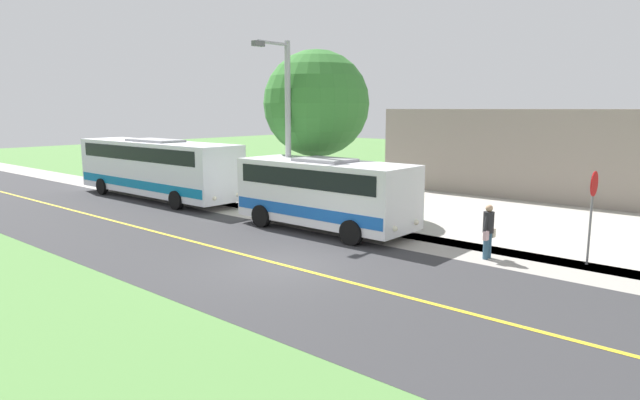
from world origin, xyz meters
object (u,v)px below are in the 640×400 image
(pedestrian_with_bags, at_px, (488,230))
(commercial_building, at_px, (612,153))
(stop_sign, at_px, (593,201))
(tree_curbside, at_px, (316,104))
(transit_bus_rear, at_px, (156,166))
(shuttle_bus_front, at_px, (325,191))
(street_light_pole, at_px, (286,123))

(pedestrian_with_bags, relative_size, commercial_building, 0.08)
(stop_sign, bearing_deg, tree_curbside, -96.13)
(transit_bus_rear, bearing_deg, commercial_building, 133.26)
(shuttle_bus_front, relative_size, transit_bus_rear, 0.66)
(shuttle_bus_front, bearing_deg, commercial_building, 159.50)
(street_light_pole, xyz_separation_m, tree_curbside, (-2.53, -0.51, 0.81))
(tree_curbside, bearing_deg, stop_sign, 83.87)
(shuttle_bus_front, height_order, commercial_building, commercial_building)
(shuttle_bus_front, xyz_separation_m, transit_bus_rear, (-0.00, -11.59, 0.17))
(pedestrian_with_bags, bearing_deg, commercial_building, -178.99)
(shuttle_bus_front, height_order, tree_curbside, tree_curbside)
(stop_sign, height_order, tree_curbside, tree_curbside)
(stop_sign, relative_size, commercial_building, 0.13)
(transit_bus_rear, bearing_deg, shuttle_bus_front, 90.00)
(street_light_pole, bearing_deg, shuttle_bus_front, 82.66)
(street_light_pole, bearing_deg, tree_curbside, -168.51)
(shuttle_bus_front, xyz_separation_m, commercial_building, (-16.84, 6.30, 0.79))
(pedestrian_with_bags, relative_size, street_light_pole, 0.24)
(transit_bus_rear, height_order, tree_curbside, tree_curbside)
(shuttle_bus_front, bearing_deg, pedestrian_with_bags, 91.71)
(stop_sign, height_order, street_light_pole, street_light_pole)
(transit_bus_rear, distance_m, stop_sign, 20.87)
(stop_sign, xyz_separation_m, tree_curbside, (-1.30, -12.10, 2.96))
(street_light_pole, height_order, tree_curbside, street_light_pole)
(pedestrian_with_bags, height_order, street_light_pole, street_light_pole)
(shuttle_bus_front, distance_m, tree_curbside, 5.27)
(tree_curbside, relative_size, commercial_building, 0.32)
(stop_sign, distance_m, street_light_pole, 11.85)
(shuttle_bus_front, xyz_separation_m, pedestrian_with_bags, (-0.20, 6.59, -0.61))
(shuttle_bus_front, distance_m, pedestrian_with_bags, 6.62)
(tree_curbside, bearing_deg, pedestrian_with_bags, 74.43)
(transit_bus_rear, relative_size, pedestrian_with_bags, 6.51)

